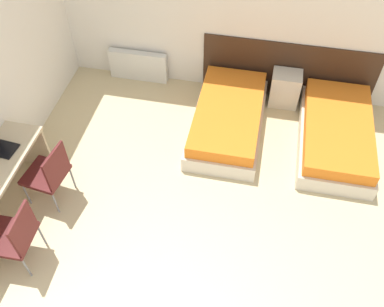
{
  "coord_description": "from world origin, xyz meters",
  "views": [
    {
      "loc": [
        0.7,
        -0.94,
        4.55
      ],
      "look_at": [
        0.0,
        2.48,
        0.55
      ],
      "focal_mm": 40.0,
      "sensor_mm": 36.0,
      "label": 1
    }
  ],
  "objects_px": {
    "chair_near_laptop": "(49,172)",
    "chair_near_notebook": "(15,235)",
    "nightstand": "(285,89)",
    "bed_near_door": "(336,134)",
    "bed_near_window": "(228,119)"
  },
  "relations": [
    {
      "from": "chair_near_laptop",
      "to": "chair_near_notebook",
      "type": "bearing_deg",
      "value": -82.3
    },
    {
      "from": "chair_near_laptop",
      "to": "nightstand",
      "type": "bearing_deg",
      "value": 49.1
    },
    {
      "from": "nightstand",
      "to": "chair_near_laptop",
      "type": "distance_m",
      "value": 3.66
    },
    {
      "from": "bed_near_door",
      "to": "nightstand",
      "type": "bearing_deg",
      "value": 135.41
    },
    {
      "from": "nightstand",
      "to": "chair_near_notebook",
      "type": "distance_m",
      "value": 4.29
    },
    {
      "from": "bed_near_door",
      "to": "nightstand",
      "type": "height_order",
      "value": "nightstand"
    },
    {
      "from": "nightstand",
      "to": "chair_near_notebook",
      "type": "height_order",
      "value": "chair_near_notebook"
    },
    {
      "from": "bed_near_window",
      "to": "chair_near_notebook",
      "type": "distance_m",
      "value": 3.23
    },
    {
      "from": "bed_near_window",
      "to": "chair_near_laptop",
      "type": "relative_size",
      "value": 2.05
    },
    {
      "from": "bed_near_window",
      "to": "bed_near_door",
      "type": "relative_size",
      "value": 1.0
    },
    {
      "from": "bed_near_window",
      "to": "nightstand",
      "type": "distance_m",
      "value": 1.08
    },
    {
      "from": "chair_near_laptop",
      "to": "chair_near_notebook",
      "type": "height_order",
      "value": "same"
    },
    {
      "from": "chair_near_laptop",
      "to": "chair_near_notebook",
      "type": "xyz_separation_m",
      "value": [
        0.0,
        -0.88,
        0.0
      ]
    },
    {
      "from": "bed_near_window",
      "to": "chair_near_laptop",
      "type": "height_order",
      "value": "chair_near_laptop"
    },
    {
      "from": "bed_near_door",
      "to": "chair_near_notebook",
      "type": "height_order",
      "value": "chair_near_notebook"
    }
  ]
}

